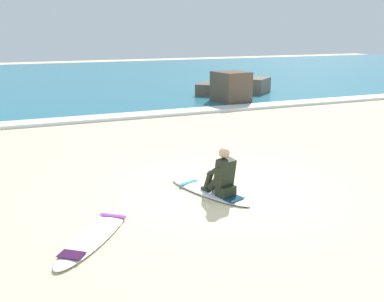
# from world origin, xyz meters

# --- Properties ---
(ground_plane) EXTENTS (80.00, 80.00, 0.00)m
(ground_plane) POSITION_xyz_m (0.00, 0.00, 0.00)
(ground_plane) COLOR beige
(sea) EXTENTS (80.00, 28.00, 0.10)m
(sea) POSITION_xyz_m (0.00, 21.99, 0.05)
(sea) COLOR teal
(sea) RESTS_ON ground
(breaking_foam) EXTENTS (80.00, 0.90, 0.11)m
(breaking_foam) POSITION_xyz_m (0.00, 8.29, 0.06)
(breaking_foam) COLOR white
(breaking_foam) RESTS_ON ground
(surfboard_main) EXTENTS (1.22, 2.17, 0.08)m
(surfboard_main) POSITION_xyz_m (-0.28, 0.03, 0.04)
(surfboard_main) COLOR silver
(surfboard_main) RESTS_ON ground
(surfer_seated) EXTENTS (0.49, 0.76, 0.95)m
(surfer_seated) POSITION_xyz_m (-0.15, -0.28, 0.44)
(surfer_seated) COLOR black
(surfer_seated) RESTS_ON surfboard_main
(surfboard_spare_near) EXTENTS (1.83, 2.17, 0.08)m
(surfboard_spare_near) POSITION_xyz_m (-2.74, -1.01, 0.04)
(surfboard_spare_near) COLOR white
(surfboard_spare_near) RESTS_ON ground
(rock_outcrop_distant) EXTENTS (4.25, 4.03, 1.39)m
(rock_outcrop_distant) POSITION_xyz_m (6.04, 10.82, 0.51)
(rock_outcrop_distant) COLOR brown
(rock_outcrop_distant) RESTS_ON ground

